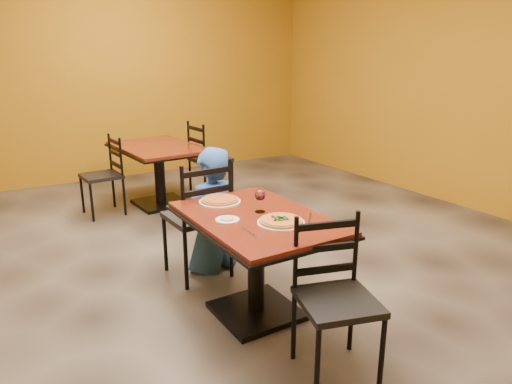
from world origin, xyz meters
TOP-DOWN VIEW (x-y plane):
  - floor at (0.00, 0.00)m, footprint 7.00×8.00m
  - wall_back at (0.00, 4.00)m, footprint 7.00×0.01m
  - wall_right at (3.50, 0.00)m, footprint 0.01×8.00m
  - table_main at (0.00, -0.50)m, footprint 0.83×1.23m
  - table_second at (0.31, 2.31)m, footprint 0.98×1.38m
  - chair_main_near at (0.05, -1.30)m, footprint 0.52×0.52m
  - chair_main_far at (-0.09, 0.31)m, footprint 0.48×0.48m
  - chair_second_left at (-0.39, 2.31)m, footprint 0.44×0.44m
  - chair_second_right at (1.01, 2.31)m, footprint 0.48×0.48m
  - diner at (0.08, 0.37)m, footprint 0.62×0.47m
  - plate_main at (0.06, -0.71)m, footprint 0.31×0.31m
  - pizza_main at (0.06, -0.71)m, footprint 0.28×0.28m
  - plate_far at (-0.07, -0.10)m, footprint 0.31×0.31m
  - pizza_far at (-0.07, -0.10)m, footprint 0.28×0.28m
  - side_plate at (-0.21, -0.48)m, footprint 0.16×0.16m
  - dip at (-0.21, -0.48)m, footprint 0.09×0.09m
  - wine_glass at (0.07, -0.44)m, footprint 0.08×0.08m
  - fork at (-0.20, -0.75)m, footprint 0.02×0.19m
  - knife at (0.28, -0.73)m, footprint 0.15×0.17m

SIDE VIEW (x-z plane):
  - floor at x=0.00m, z-range -0.01..0.01m
  - chair_second_left at x=-0.39m, z-range 0.00..0.92m
  - chair_main_near at x=0.05m, z-range 0.00..0.93m
  - chair_second_right at x=1.01m, z-range 0.00..0.99m
  - chair_main_far at x=-0.09m, z-range 0.00..1.02m
  - diner at x=0.08m, z-range 0.00..1.07m
  - table_main at x=0.00m, z-range 0.18..0.93m
  - table_second at x=0.31m, z-range 0.19..0.94m
  - fork at x=-0.20m, z-range 0.75..0.75m
  - knife at x=0.28m, z-range 0.75..0.75m
  - plate_main at x=0.06m, z-range 0.75..0.76m
  - plate_far at x=-0.07m, z-range 0.75..0.76m
  - side_plate at x=-0.21m, z-range 0.75..0.76m
  - dip at x=-0.21m, z-range 0.76..0.77m
  - pizza_main at x=0.06m, z-range 0.76..0.78m
  - pizza_far at x=-0.07m, z-range 0.76..0.78m
  - wine_glass at x=0.07m, z-range 0.75..0.93m
  - wall_back at x=0.00m, z-range 0.00..3.00m
  - wall_right at x=3.50m, z-range 0.00..3.00m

